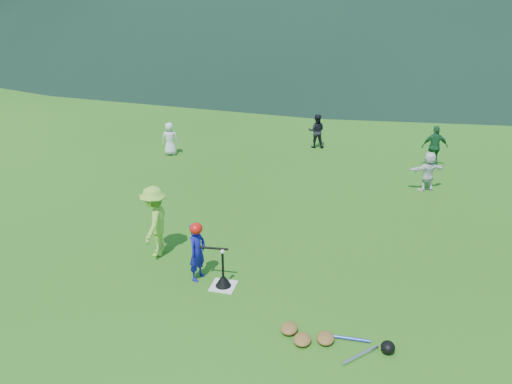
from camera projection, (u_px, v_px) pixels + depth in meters
ground at (223, 286)px, 9.29m from camera, size 120.00×120.00×0.00m
home_plate at (223, 286)px, 9.29m from camera, size 0.45×0.45×0.02m
baseball at (222, 252)px, 9.01m from camera, size 0.08×0.08×0.08m
batter_child at (197, 252)px, 9.34m from camera, size 0.37×0.47×1.14m
adult_coach at (155, 221)px, 10.13m from camera, size 0.69×1.04×1.50m
fielder_a at (170, 139)px, 16.32m from camera, size 0.60×0.48×1.08m
fielder_b at (316, 131)px, 17.04m from camera, size 0.61×0.50×1.17m
fielder_c at (435, 147)px, 15.13m from camera, size 0.81×0.44×1.31m
fielder_d at (428, 171)px, 13.44m from camera, size 1.06×0.74×1.10m
batting_tee at (223, 280)px, 9.24m from camera, size 0.30×0.30×0.68m
batter_gear at (197, 230)px, 9.15m from camera, size 0.73×0.26×0.50m
equipment_pile at (326, 339)px, 7.82m from camera, size 1.80×0.77×0.19m
outfield_fence at (346, 56)px, 34.11m from camera, size 70.07×0.08×1.33m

